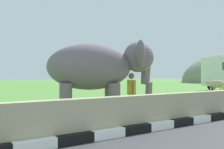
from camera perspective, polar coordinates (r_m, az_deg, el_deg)
striped_curb at (r=5.65m, az=-12.77°, el=-14.95°), size 16.20×0.20×0.24m
barrier_parapet at (r=7.00m, az=4.69°, el=-8.93°), size 28.00×0.36×1.00m
elephant at (r=9.22m, az=-2.94°, el=1.52°), size 4.02×3.28×2.85m
person_handler at (r=9.69m, az=4.48°, el=-4.01°), size 0.37×0.62×1.66m
cow_near at (r=22.52m, az=22.89°, el=-2.04°), size 0.65×1.89×1.23m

